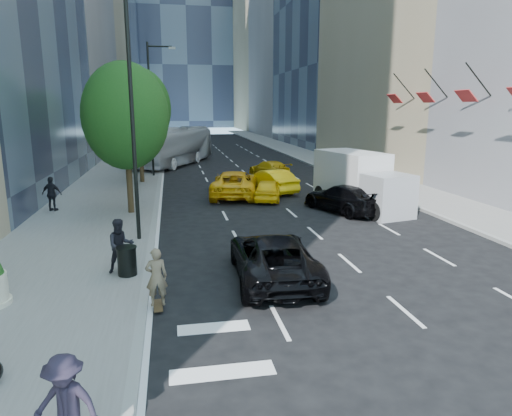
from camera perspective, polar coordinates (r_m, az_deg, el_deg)
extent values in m
plane|color=black|center=(16.31, 8.29, -7.02)|extent=(160.00, 160.00, 0.00)
cube|color=slate|center=(45.02, -15.53, 5.24)|extent=(6.00, 120.00, 0.15)
cube|color=slate|center=(47.31, 8.16, 5.90)|extent=(4.00, 120.00, 0.15)
cube|color=gray|center=(117.38, 3.18, 22.09)|extent=(20.00, 24.00, 50.00)
cylinder|color=black|center=(18.58, -15.23, 11.26)|extent=(0.16, 0.16, 10.00)
cylinder|color=black|center=(36.56, -13.05, 11.78)|extent=(0.16, 0.16, 10.00)
cylinder|color=black|center=(36.80, -11.95, 19.17)|extent=(1.80, 0.12, 0.12)
cube|color=#99998C|center=(36.79, -10.46, 19.08)|extent=(0.50, 0.22, 0.15)
cylinder|color=black|center=(23.91, -15.53, 3.17)|extent=(0.30, 0.30, 3.15)
ellipsoid|color=#0F3710|center=(23.63, -15.99, 10.98)|extent=(4.20, 4.20, 5.25)
cylinder|color=black|center=(33.78, -14.16, 6.05)|extent=(0.30, 0.30, 3.38)
ellipsoid|color=#0F3710|center=(33.59, -14.48, 11.97)|extent=(4.50, 4.50, 5.62)
cylinder|color=black|center=(46.73, -13.22, 7.51)|extent=(0.30, 0.30, 2.93)
ellipsoid|color=#0F3710|center=(46.58, -13.41, 11.21)|extent=(3.90, 3.90, 4.88)
cylinder|color=black|center=(54.61, -12.08, 9.44)|extent=(0.14, 0.14, 5.20)
imported|color=black|center=(54.55, -12.16, 11.11)|extent=(2.48, 0.53, 1.00)
cylinder|color=black|center=(27.80, 26.05, 14.24)|extent=(1.75, 0.08, 1.75)
cube|color=#AB2827|center=(27.39, 24.75, 12.62)|extent=(0.64, 1.30, 0.64)
cylinder|color=black|center=(31.13, 21.59, 14.30)|extent=(1.75, 0.08, 1.75)
cube|color=#AB2827|center=(30.77, 20.41, 12.83)|extent=(0.64, 1.30, 0.64)
cylinder|color=black|center=(34.60, 18.02, 14.29)|extent=(1.75, 0.08, 1.75)
cube|color=#AB2827|center=(34.28, 16.94, 12.96)|extent=(0.64, 1.30, 0.64)
imported|color=brown|center=(12.78, -12.32, -8.89)|extent=(0.62, 0.43, 1.63)
imported|color=black|center=(14.64, 2.17, -6.14)|extent=(2.70, 5.41, 1.47)
imported|color=black|center=(24.40, 10.90, 1.21)|extent=(3.65, 5.43, 1.46)
imported|color=yellow|center=(27.04, 1.53, 2.32)|extent=(2.52, 4.01, 1.27)
imported|color=yellow|center=(29.58, 1.85, 3.42)|extent=(2.95, 4.79, 1.49)
imported|color=#F3AA0C|center=(28.16, -2.73, 3.05)|extent=(3.70, 6.14, 1.59)
imported|color=#D5A20B|center=(36.15, 1.66, 4.92)|extent=(3.00, 4.78, 1.29)
imported|color=silver|center=(44.13, -10.23, 7.59)|extent=(7.99, 12.92, 3.57)
cube|color=#BCBCBC|center=(26.01, 11.80, 4.13)|extent=(3.17, 4.73, 2.55)
cube|color=gray|center=(23.61, 16.18, 1.44)|extent=(2.53, 2.32, 2.17)
cylinder|color=black|center=(22.83, 14.75, -0.42)|extent=(0.53, 0.99, 0.94)
cylinder|color=black|center=(24.08, 18.48, 0.01)|extent=(0.53, 0.99, 0.94)
cylinder|color=black|center=(26.93, 8.12, 1.80)|extent=(0.53, 0.99, 0.94)
cylinder|color=black|center=(28.00, 11.59, 2.08)|extent=(0.53, 0.99, 0.94)
imported|color=black|center=(15.41, -16.56, -4.53)|extent=(1.03, 0.90, 1.77)
imported|color=black|center=(25.73, -24.15, 1.61)|extent=(1.12, 0.71, 1.78)
imported|color=black|center=(8.07, -22.67, -21.84)|extent=(1.22, 0.94, 1.67)
cylinder|color=black|center=(15.21, -15.83, -6.45)|extent=(0.60, 0.60, 0.90)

